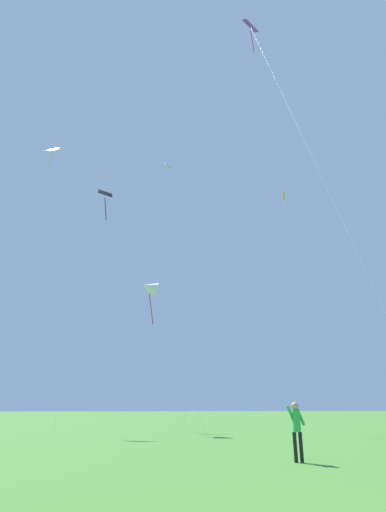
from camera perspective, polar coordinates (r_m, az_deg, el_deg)
name	(u,v)px	position (r m, az deg, el deg)	size (l,w,h in m)	color
kite_black_large	(104,203)	(47.43, -11.93, 7.03)	(2.75, 9.75, 24.56)	black
kite_white_distant	(150,288)	(30.74, -5.90, -4.32)	(3.27, 7.92, 10.33)	white
kite_yellow_diamond	(170,187)	(44.83, -3.16, 9.36)	(1.36, 6.51, 26.61)	yellow
kite_orange_box	(284,203)	(54.05, 12.29, 7.10)	(3.56, 11.37, 27.09)	orange
kite_purple_streamer	(256,40)	(27.13, 8.55, 26.96)	(1.24, 11.42, 23.68)	purple
kite_red_high	(48,164)	(47.45, -19.01, 11.73)	(3.21, 8.47, 28.06)	red
person_foreground_watcher	(296,425)	(13.39, 13.84, -21.40)	(0.52, 0.22, 1.61)	black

